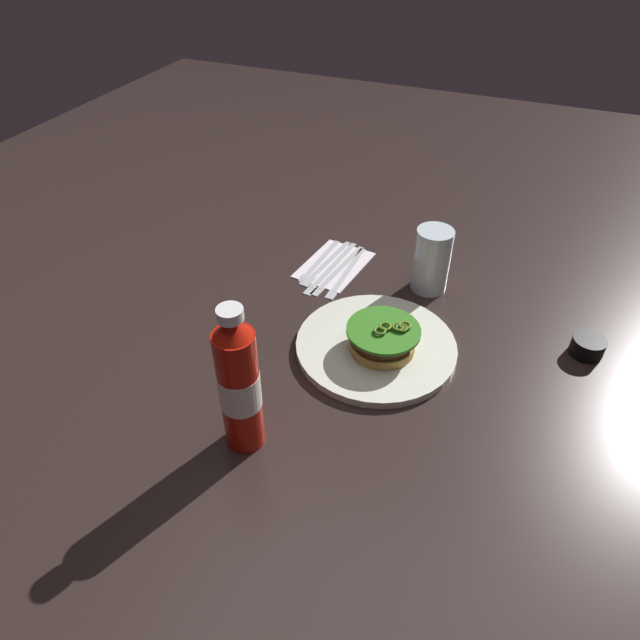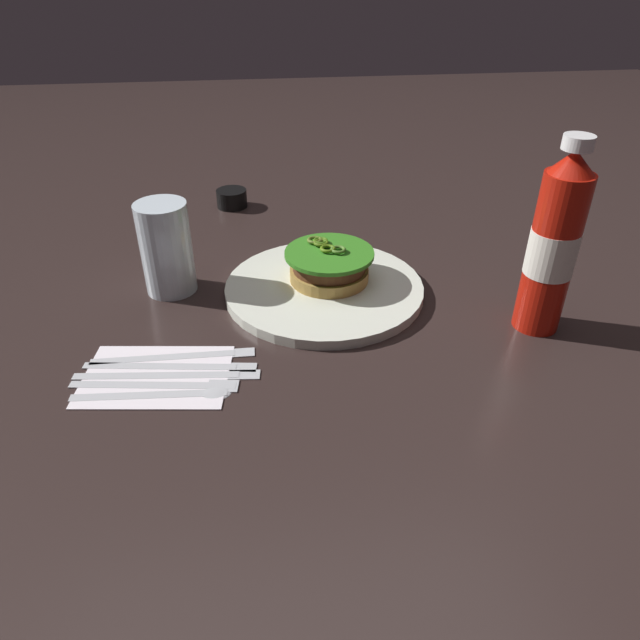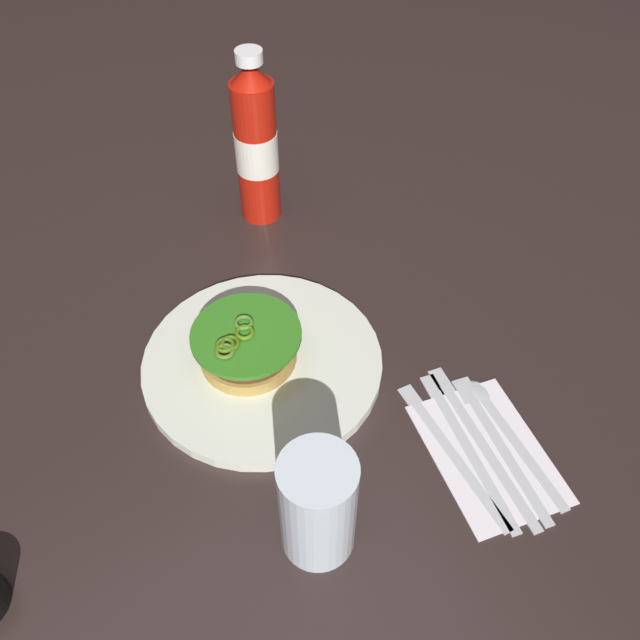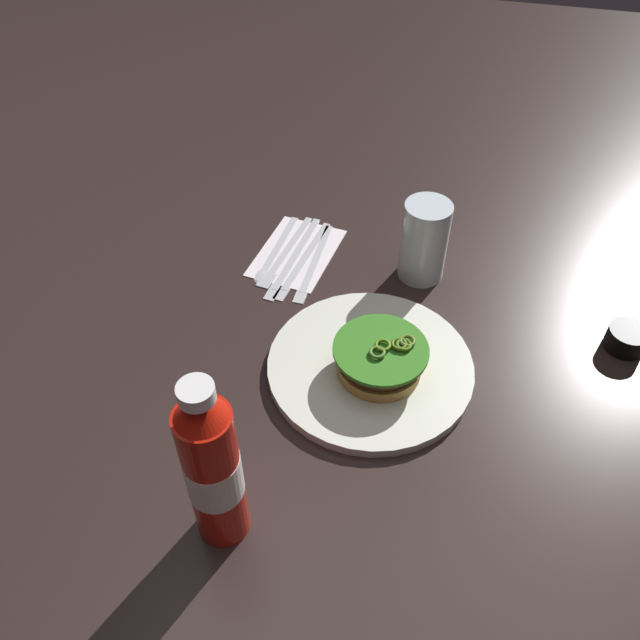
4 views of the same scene
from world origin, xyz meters
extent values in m
plane|color=#2C201E|center=(0.00, 0.00, 0.00)|extent=(3.00, 3.00, 0.00)
cylinder|color=silver|center=(0.00, -0.11, 0.01)|extent=(0.29, 0.29, 0.01)
cylinder|color=#B48B43|center=(0.01, -0.09, 0.02)|extent=(0.12, 0.12, 0.02)
cylinder|color=#512D19|center=(0.01, -0.09, 0.04)|extent=(0.11, 0.11, 0.02)
cylinder|color=red|center=(0.01, -0.09, 0.05)|extent=(0.10, 0.10, 0.01)
cylinder|color=#327B1D|center=(0.01, -0.09, 0.06)|extent=(0.13, 0.13, 0.01)
torus|color=#417216|center=(0.00, -0.06, 0.06)|extent=(0.02, 0.02, 0.01)
torus|color=#4C7929|center=(0.02, -0.10, 0.06)|extent=(0.02, 0.02, 0.01)
torus|color=#4F7615|center=(0.01, -0.09, 0.06)|extent=(0.02, 0.02, 0.01)
torus|color=#586F25|center=(-0.01, -0.06, 0.06)|extent=(0.02, 0.02, 0.01)
torus|color=#466613|center=(0.00, -0.07, 0.06)|extent=(0.02, 0.02, 0.01)
cylinder|color=#B6180B|center=(0.27, -0.23, 0.11)|extent=(0.06, 0.06, 0.21)
cone|color=#B6180B|center=(0.27, -0.23, 0.23)|extent=(0.05, 0.05, 0.03)
cylinder|color=white|center=(0.27, -0.23, 0.25)|extent=(0.04, 0.04, 0.02)
cylinder|color=white|center=(0.27, -0.23, 0.11)|extent=(0.06, 0.06, 0.06)
cylinder|color=silver|center=(-0.22, -0.07, 0.07)|extent=(0.07, 0.07, 0.14)
cube|color=white|center=(-0.23, -0.28, 0.00)|extent=(0.19, 0.14, 0.00)
cube|color=silver|center=(-0.23, -0.31, 0.00)|extent=(0.18, 0.02, 0.00)
ellipsoid|color=silver|center=(-0.16, -0.32, 0.00)|extent=(0.04, 0.03, 0.00)
cube|color=silver|center=(-0.23, -0.30, 0.00)|extent=(0.20, 0.04, 0.00)
cube|color=silver|center=(-0.15, -0.31, 0.00)|extent=(0.04, 0.03, 0.00)
cube|color=silver|center=(-0.23, -0.28, 0.00)|extent=(0.20, 0.03, 0.00)
cube|color=silver|center=(-0.14, -0.29, 0.00)|extent=(0.08, 0.03, 0.00)
cube|color=silver|center=(-0.22, -0.26, 0.00)|extent=(0.19, 0.04, 0.00)
cube|color=silver|center=(-0.15, -0.27, 0.00)|extent=(0.08, 0.03, 0.00)
cube|color=silver|center=(-0.22, -0.24, 0.00)|extent=(0.18, 0.01, 0.00)
cube|color=silver|center=(-0.15, -0.24, 0.00)|extent=(0.08, 0.02, 0.00)
camera|label=1|loc=(0.75, 0.09, 0.70)|focal=31.78mm
camera|label=2|loc=(-0.10, -0.84, 0.44)|focal=32.59mm
camera|label=3|loc=(-0.48, 0.06, 0.64)|focal=37.08mm
camera|label=4|loc=(0.60, -0.03, 0.72)|focal=36.64mm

